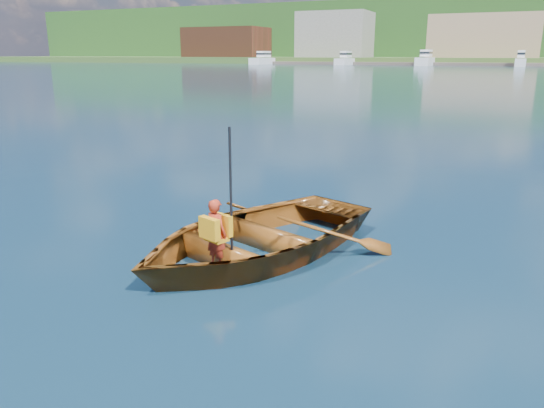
% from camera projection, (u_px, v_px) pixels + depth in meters
% --- Properties ---
extents(ground, '(600.00, 600.00, 0.00)m').
position_uv_depth(ground, '(221.00, 238.00, 8.91)').
color(ground, '#112944').
rests_on(ground, ground).
extents(rowboat, '(4.43, 5.19, 0.91)m').
position_uv_depth(rowboat, '(255.00, 235.00, 8.12)').
color(rowboat, brown).
rests_on(rowboat, ground).
extents(child_paddler, '(0.43, 0.42, 1.97)m').
position_uv_depth(child_paddler, '(217.00, 232.00, 7.30)').
color(child_paddler, '#A32B18').
rests_on(child_paddler, ground).
extents(shoreline, '(400.00, 140.00, 22.00)m').
position_uv_depth(shoreline, '(507.00, 35.00, 214.15)').
color(shoreline, '#365A22').
rests_on(shoreline, ground).
extents(dock, '(160.03, 5.79, 0.80)m').
position_uv_depth(dock, '(539.00, 65.00, 135.12)').
color(dock, brown).
rests_on(dock, ground).
extents(waterfront_buildings, '(202.00, 16.00, 14.00)m').
position_uv_depth(waterfront_buildings, '(474.00, 37.00, 154.91)').
color(waterfront_buildings, maroon).
rests_on(waterfront_buildings, ground).
extents(marina_yachts, '(144.96, 13.70, 4.39)m').
position_uv_depth(marina_yachts, '(517.00, 61.00, 132.76)').
color(marina_yachts, white).
rests_on(marina_yachts, ground).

